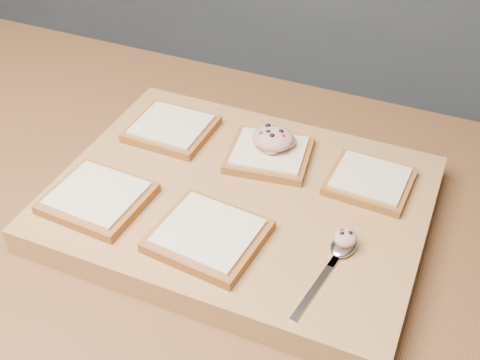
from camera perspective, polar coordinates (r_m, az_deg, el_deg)
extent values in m
cube|color=brown|center=(0.86, -3.74, -5.28)|extent=(2.00, 0.80, 0.06)
cube|color=slate|center=(2.23, 13.45, 11.52)|extent=(3.60, 0.60, 0.90)
cube|color=tan|center=(0.83, 0.00, -2.16)|extent=(0.50, 0.38, 0.04)
cube|color=#A05E29|center=(0.93, -6.51, 4.81)|extent=(0.12, 0.11, 0.01)
cube|color=beige|center=(0.92, -6.55, 5.24)|extent=(0.10, 0.09, 0.00)
cube|color=#A05E29|center=(0.87, 2.78, 2.38)|extent=(0.13, 0.12, 0.01)
cube|color=beige|center=(0.87, 2.80, 2.81)|extent=(0.11, 0.10, 0.00)
cube|color=#A05E29|center=(0.84, 12.20, -0.15)|extent=(0.11, 0.11, 0.01)
cube|color=beige|center=(0.84, 12.27, 0.25)|extent=(0.10, 0.09, 0.00)
cube|color=#A05E29|center=(0.82, -13.33, -1.72)|extent=(0.13, 0.12, 0.01)
cube|color=beige|center=(0.81, -13.42, -1.25)|extent=(0.11, 0.10, 0.00)
cube|color=#A05E29|center=(0.75, -3.02, -5.35)|extent=(0.14, 0.13, 0.01)
cube|color=beige|center=(0.74, -3.05, -4.85)|extent=(0.12, 0.11, 0.00)
ellipsoid|color=tan|center=(0.86, 3.16, 3.99)|extent=(0.06, 0.06, 0.03)
sphere|color=black|center=(0.86, 3.90, 4.54)|extent=(0.01, 0.01, 0.01)
sphere|color=black|center=(0.87, 2.67, 5.09)|extent=(0.01, 0.01, 0.01)
sphere|color=black|center=(0.85, 3.07, 4.16)|extent=(0.01, 0.01, 0.01)
sphere|color=black|center=(0.86, 2.71, 4.50)|extent=(0.01, 0.01, 0.01)
sphere|color=#A5140C|center=(0.85, 4.11, 4.14)|extent=(0.01, 0.01, 0.01)
sphere|color=#A5140C|center=(0.87, 3.21, 4.98)|extent=(0.01, 0.01, 0.01)
sphere|color=#A5140C|center=(0.86, 2.02, 4.41)|extent=(0.01, 0.01, 0.01)
ellipsoid|color=silver|center=(0.75, 9.83, -6.09)|extent=(0.04, 0.05, 0.01)
cube|color=silver|center=(0.74, 9.03, -7.41)|extent=(0.01, 0.03, 0.00)
cube|color=silver|center=(0.70, 7.27, -9.95)|extent=(0.03, 0.12, 0.00)
ellipsoid|color=tan|center=(0.74, 9.94, -5.39)|extent=(0.03, 0.03, 0.02)
sphere|color=black|center=(0.74, 10.41, -5.02)|extent=(0.01, 0.01, 0.01)
sphere|color=black|center=(0.73, 9.66, -5.09)|extent=(0.01, 0.01, 0.01)
sphere|color=#A5140C|center=(0.74, 9.64, -4.75)|extent=(0.01, 0.01, 0.01)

